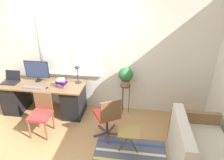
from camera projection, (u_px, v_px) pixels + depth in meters
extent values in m
plane|color=tan|center=(72.00, 123.00, 4.26)|extent=(14.00, 14.00, 0.00)
cube|color=white|center=(78.00, 51.00, 4.34)|extent=(9.00, 0.06, 2.70)
cube|color=white|center=(54.00, 46.00, 4.33)|extent=(0.67, 0.02, 1.28)
cube|color=white|center=(54.00, 47.00, 4.32)|extent=(0.60, 0.01, 1.21)
cube|color=white|center=(85.00, 48.00, 4.24)|extent=(0.67, 0.02, 1.28)
cube|color=white|center=(85.00, 48.00, 4.23)|extent=(0.60, 0.01, 1.21)
cube|color=white|center=(72.00, 73.00, 4.56)|extent=(1.39, 0.11, 0.04)
cube|color=brown|center=(42.00, 84.00, 4.35)|extent=(1.87, 0.68, 0.03)
cube|color=black|center=(16.00, 96.00, 4.59)|extent=(0.40, 0.60, 0.69)
cube|color=black|center=(74.00, 101.00, 4.42)|extent=(0.40, 0.60, 0.69)
cube|color=black|center=(10.00, 83.00, 4.36)|extent=(0.35, 0.22, 0.02)
cube|color=black|center=(13.00, 75.00, 4.44)|extent=(0.35, 0.07, 0.22)
cube|color=black|center=(13.00, 75.00, 4.43)|extent=(0.31, 0.05, 0.19)
cylinder|color=black|center=(39.00, 81.00, 4.46)|extent=(0.14, 0.14, 0.02)
cylinder|color=black|center=(38.00, 79.00, 4.43)|extent=(0.04, 0.04, 0.08)
cube|color=black|center=(37.00, 69.00, 4.34)|extent=(0.54, 0.02, 0.38)
cube|color=navy|center=(36.00, 70.00, 4.33)|extent=(0.52, 0.01, 0.36)
cube|color=slate|center=(33.00, 87.00, 4.17)|extent=(0.44, 0.12, 0.02)
ellipsoid|color=black|center=(47.00, 88.00, 4.14)|extent=(0.04, 0.06, 0.03)
cylinder|color=#2D2D33|center=(78.00, 82.00, 4.38)|extent=(0.14, 0.14, 0.01)
cylinder|color=#2D2D33|center=(78.00, 75.00, 4.31)|extent=(0.02, 0.02, 0.32)
ellipsoid|color=#2D2D33|center=(77.00, 68.00, 4.23)|extent=(0.11, 0.11, 0.07)
cube|color=yellow|center=(62.00, 86.00, 4.21)|extent=(0.16, 0.14, 0.02)
cube|color=purple|center=(62.00, 86.00, 4.19)|extent=(0.16, 0.14, 0.02)
cube|color=purple|center=(62.00, 84.00, 4.18)|extent=(0.16, 0.16, 0.04)
cube|color=black|center=(61.00, 82.00, 4.16)|extent=(0.23, 0.17, 0.04)
cube|color=purple|center=(61.00, 81.00, 4.14)|extent=(0.20, 0.14, 0.02)
cube|color=white|center=(61.00, 79.00, 4.14)|extent=(0.16, 0.13, 0.03)
cylinder|color=brown|center=(29.00, 130.00, 3.76)|extent=(0.04, 0.04, 0.42)
cylinder|color=brown|center=(46.00, 131.00, 3.71)|extent=(0.04, 0.04, 0.42)
cylinder|color=brown|center=(38.00, 119.00, 4.05)|extent=(0.04, 0.04, 0.42)
cylinder|color=brown|center=(53.00, 120.00, 4.00)|extent=(0.04, 0.04, 0.42)
cube|color=red|center=(40.00, 116.00, 3.79)|extent=(0.39, 0.37, 0.06)
cube|color=brown|center=(43.00, 101.00, 3.87)|extent=(0.35, 0.04, 0.37)
cube|color=#47474C|center=(100.00, 134.00, 3.92)|extent=(0.27, 0.17, 0.03)
cube|color=#47474C|center=(107.00, 138.00, 3.84)|extent=(0.10, 0.29, 0.03)
cube|color=#47474C|center=(114.00, 134.00, 3.94)|extent=(0.29, 0.07, 0.03)
cube|color=#47474C|center=(111.00, 129.00, 4.08)|extent=(0.15, 0.28, 0.03)
cube|color=#47474C|center=(103.00, 129.00, 4.07)|extent=(0.24, 0.22, 0.03)
cylinder|color=#333338|center=(107.00, 124.00, 3.88)|extent=(0.04, 0.04, 0.41)
cube|color=red|center=(107.00, 114.00, 3.77)|extent=(0.57, 0.56, 0.06)
cube|color=brown|center=(111.00, 110.00, 3.50)|extent=(0.35, 0.23, 0.38)
cube|color=silver|center=(200.00, 157.00, 3.16)|extent=(0.85, 1.12, 0.44)
cube|color=silver|center=(182.00, 134.00, 3.01)|extent=(0.16, 1.12, 0.41)
cube|color=olive|center=(193.00, 127.00, 3.64)|extent=(0.85, 0.09, 0.66)
cylinder|color=#333338|center=(125.00, 86.00, 4.32)|extent=(0.22, 0.22, 0.02)
cylinder|color=#333338|center=(129.00, 100.00, 4.46)|extent=(0.01, 0.01, 0.68)
cylinder|color=#333338|center=(123.00, 98.00, 4.55)|extent=(0.01, 0.01, 0.68)
cylinder|color=#333338|center=(122.00, 101.00, 4.41)|extent=(0.01, 0.01, 0.68)
cylinder|color=#9E6B4C|center=(125.00, 83.00, 4.28)|extent=(0.18, 0.18, 0.13)
ellipsoid|color=#2D7038|center=(126.00, 74.00, 4.20)|extent=(0.31, 0.31, 0.28)
cube|color=#565B6B|center=(130.00, 153.00, 3.52)|extent=(1.27, 0.73, 0.01)
cube|color=white|center=(130.00, 152.00, 3.52)|extent=(1.24, 0.06, 0.00)
cube|color=#334C99|center=(131.00, 144.00, 3.71)|extent=(1.24, 0.06, 0.00)
cube|color=olive|center=(129.00, 132.00, 3.35)|extent=(0.37, 0.31, 0.02)
cylinder|color=#4C3D2D|center=(125.00, 142.00, 3.46)|extent=(0.23, 0.02, 0.44)
cylinder|color=#4C3D2D|center=(132.00, 143.00, 3.44)|extent=(0.23, 0.02, 0.44)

